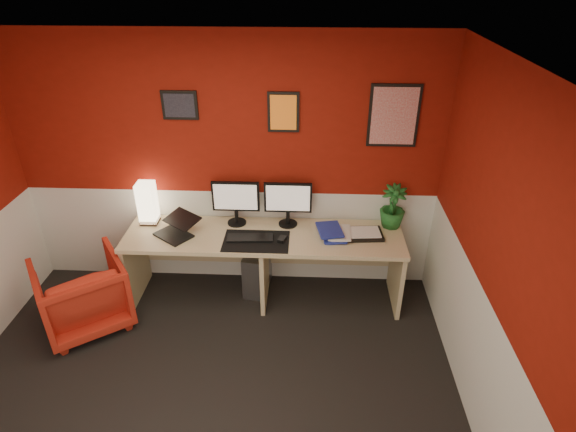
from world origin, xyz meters
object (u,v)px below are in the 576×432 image
Objects in this scene: desk at (265,267)px; shoji_lamp at (148,204)px; monitor_left at (235,197)px; pc_tower at (258,269)px; potted_plant at (393,207)px; zen_tray at (363,234)px; armchair at (83,294)px; laptop at (172,226)px; monitor_right at (288,198)px.

shoji_lamp reaches higher than desk.
pc_tower is (0.19, -0.05, -0.80)m from monitor_left.
monitor_left reaches higher than potted_plant.
zen_tray is 1.15m from pc_tower.
zen_tray is 2.62m from armchair.
zen_tray is 0.39m from potted_plant.
laptop is 0.57× the size of monitor_left.
monitor_right is at bearing 42.55° from desk.
potted_plant is (0.99, 0.02, -0.08)m from monitor_right.
potted_plant is (1.20, 0.22, 0.58)m from desk.
monitor_left reaches higher than desk.
monitor_right reaches higher than armchair.
monitor_right is at bearing 164.19° from armchair.
zen_tray is at bearing -13.37° from monitor_right.
pc_tower is at bearing -177.06° from potted_plant.
monitor_right is 0.99m from potted_plant.
pc_tower is (1.03, -0.03, -0.70)m from shoji_lamp.
monitor_right is 1.37× the size of potted_plant.
pc_tower is at bearing -170.95° from monitor_right.
laptop is 0.73× the size of pc_tower.
laptop is 0.94× the size of zen_tray.
potted_plant is 0.94× the size of pc_tower.
shoji_lamp is at bearing -178.55° from monitor_left.
desk is 1.68m from armchair.
monitor_left is 0.79× the size of armchair.
shoji_lamp is 0.39m from laptop.
desk is 5.78× the size of pc_tower.
shoji_lamp is 1.14× the size of zen_tray.
zen_tray is at bearing 155.37° from armchair.
potted_plant is at bearing 11.84° from pc_tower.
armchair is (-2.82, -0.67, -0.61)m from potted_plant.
monitor_left is (0.84, 0.02, 0.09)m from shoji_lamp.
monitor_left is at bearing 173.98° from pc_tower.
pc_tower is 1.64m from armchair.
potted_plant reaches higher than laptop.
potted_plant is 2.96m from armchair.
monitor_right is at bearing -178.97° from potted_plant.
desk is at bearing -9.01° from shoji_lamp.
potted_plant is at bearing 0.62° from monitor_left.
monitor_left reaches higher than pc_tower.
potted_plant is (1.48, 0.02, -0.08)m from monitor_left.
monitor_left reaches higher than laptop.
monitor_left is 1.25m from zen_tray.
desk is 0.96m from laptop.
armchair is at bearing -169.27° from zen_tray.
zen_tray reaches higher than pc_tower.
pc_tower is (-1.29, -0.07, -0.72)m from potted_plant.
desk is 6.50× the size of shoji_lamp.
monitor_right reaches higher than desk.
desk is 4.48× the size of monitor_left.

